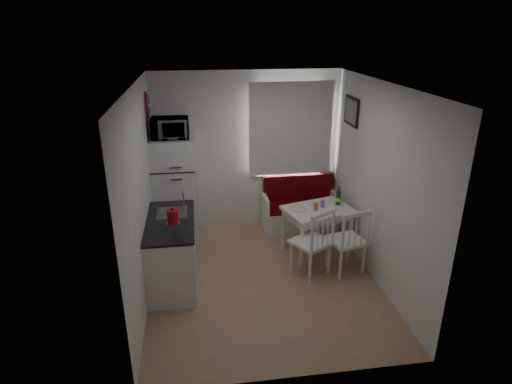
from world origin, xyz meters
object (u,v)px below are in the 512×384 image
(bench, at_px, (299,211))
(wine_bottle, at_px, (339,196))
(kettle, at_px, (173,217))
(kitchen_counter, at_px, (172,251))
(chair_left, at_px, (313,237))
(chair_right, at_px, (349,235))
(fridge, at_px, (175,190))
(microwave, at_px, (170,128))
(dining_table, at_px, (318,213))

(bench, distance_m, wine_bottle, 1.02)
(wine_bottle, bearing_deg, kettle, -162.76)
(kitchen_counter, xyz_separation_m, chair_left, (1.86, -0.18, 0.16))
(chair_left, height_order, chair_right, chair_left)
(chair_left, xyz_separation_m, fridge, (-1.84, 1.42, 0.22))
(chair_left, bearing_deg, bench, 51.88)
(fridge, xyz_separation_m, microwave, (0.00, -0.05, 0.99))
(chair_right, height_order, fridge, fridge)
(kettle, bearing_deg, bench, 36.83)
(kettle, distance_m, wine_bottle, 2.52)
(bench, distance_m, kettle, 2.61)
(bench, height_order, dining_table, bench)
(kitchen_counter, relative_size, chair_right, 2.41)
(bench, xyz_separation_m, kettle, (-2.01, -1.50, 0.72))
(chair_right, distance_m, fridge, 2.75)
(bench, bearing_deg, dining_table, -86.14)
(microwave, height_order, kettle, microwave)
(microwave, relative_size, wine_bottle, 1.88)
(kitchen_counter, xyz_separation_m, bench, (2.06, 1.35, -0.16))
(chair_left, bearing_deg, kettle, 148.14)
(chair_right, distance_m, kettle, 2.35)
(chair_right, bearing_deg, kitchen_counter, 161.61)
(kettle, bearing_deg, fridge, 91.23)
(microwave, bearing_deg, chair_left, -36.64)
(dining_table, xyz_separation_m, chair_left, (-0.25, -0.67, -0.02))
(dining_table, distance_m, fridge, 2.23)
(wine_bottle, bearing_deg, chair_left, -127.17)
(bench, bearing_deg, chair_right, -78.60)
(chair_right, distance_m, microwave, 2.98)
(bench, height_order, kettle, kettle)
(dining_table, relative_size, fridge, 0.66)
(bench, bearing_deg, kitchen_counter, -146.64)
(microwave, xyz_separation_m, kettle, (0.03, -1.34, -0.82))
(fridge, distance_m, kettle, 1.40)
(kitchen_counter, relative_size, wine_bottle, 4.54)
(kitchen_counter, relative_size, chair_left, 2.04)
(chair_right, distance_m, wine_bottle, 0.82)
(kettle, bearing_deg, dining_table, 17.35)
(kitchen_counter, height_order, microwave, microwave)
(fridge, distance_m, microwave, 0.99)
(bench, bearing_deg, fridge, -176.94)
(kitchen_counter, bearing_deg, wine_bottle, 13.66)
(dining_table, xyz_separation_m, microwave, (-2.09, 0.70, 1.19))
(kitchen_counter, distance_m, chair_left, 1.88)
(kettle, height_order, wine_bottle, kettle)
(dining_table, bearing_deg, microwave, 145.33)
(fridge, xyz_separation_m, wine_bottle, (2.43, -0.65, 0.02))
(chair_right, bearing_deg, fridge, 134.65)
(chair_right, relative_size, fridge, 0.33)
(dining_table, height_order, microwave, microwave)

